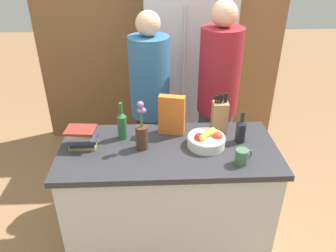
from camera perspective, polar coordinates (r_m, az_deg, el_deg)
ground_plane at (r=2.76m, az=0.08°, el=-19.31°), size 14.00×14.00×0.00m
kitchen_island at (r=2.44m, az=0.09°, el=-12.47°), size 1.45×0.67×0.88m
back_wall_wood at (r=3.63m, az=-1.23°, el=17.13°), size 2.65×0.12×2.60m
refrigerator at (r=3.38m, az=3.32°, el=10.44°), size 0.82×0.62×1.95m
fruit_bowl at (r=2.19m, az=6.73°, el=-2.36°), size 0.25×0.25×0.10m
knife_block at (r=2.34m, az=9.00°, el=1.68°), size 0.11×0.09×0.30m
flower_vase at (r=2.12m, az=-4.59°, el=-1.05°), size 0.08×0.08×0.34m
cereal_box at (r=2.27m, az=0.66°, el=1.93°), size 0.19×0.10×0.29m
coffee_mug at (r=2.05m, az=12.77°, el=-5.23°), size 0.12×0.08×0.10m
book_stack at (r=2.23m, az=-14.72°, el=-1.93°), size 0.20×0.16×0.13m
bottle_oil at (r=2.25m, az=-8.02°, el=0.26°), size 0.06×0.06×0.27m
bottle_vinegar at (r=2.25m, az=12.58°, el=-0.71°), size 0.07×0.07×0.22m
person_at_sink at (r=2.75m, az=-3.12°, el=4.66°), size 0.33×0.33×1.64m
person_in_blue at (r=2.76m, az=8.66°, el=5.45°), size 0.34×0.34×1.72m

